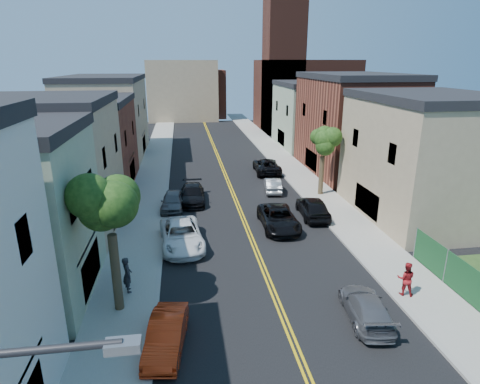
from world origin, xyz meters
name	(u,v)px	position (x,y,z in m)	size (l,w,h in m)	color
sidewalk_left	(153,173)	(-7.90, 40.00, 0.07)	(3.20, 100.00, 0.15)	gray
sidewalk_right	(292,168)	(7.90, 40.00, 0.07)	(3.20, 100.00, 0.15)	gray
curb_left	(169,172)	(-6.15, 40.00, 0.07)	(0.30, 100.00, 0.15)	gray
curb_right	(277,168)	(6.15, 40.00, 0.07)	(0.30, 100.00, 0.15)	gray
bldg_left_tan_near	(46,171)	(-14.00, 25.00, 4.50)	(9.00, 10.00, 9.00)	#998466
bldg_left_brick	(82,146)	(-14.00, 36.00, 4.00)	(9.00, 12.00, 8.00)	brown
bldg_left_tan_far	(106,119)	(-14.00, 50.00, 4.75)	(9.00, 16.00, 9.50)	#998466
bldg_right_tan	(425,161)	(14.00, 24.00, 4.50)	(9.00, 12.00, 9.00)	#998466
bldg_right_brick	(352,126)	(14.00, 38.00, 5.00)	(9.00, 14.00, 10.00)	brown
bldg_right_palegrn	(312,117)	(14.00, 52.00, 4.25)	(9.00, 12.00, 8.50)	gray
church	(299,88)	(16.33, 67.07, 7.24)	(16.20, 14.20, 22.60)	#4C2319
backdrop_left	(183,91)	(-4.00, 82.00, 6.00)	(14.00, 8.00, 12.00)	#998466
backdrop_center	(201,94)	(0.00, 86.00, 5.00)	(10.00, 8.00, 10.00)	brown
tree_left_mid	(107,184)	(-7.88, 14.01, 6.58)	(5.20, 5.20, 9.29)	#362A1B
tree_right_far	(324,133)	(7.92, 30.01, 5.76)	(4.40, 4.40, 8.03)	#362A1B
red_sedan	(166,335)	(-5.50, 10.88, 0.68)	(1.44, 4.14, 1.36)	red
white_pickup	(182,235)	(-4.79, 20.95, 0.80)	(2.66, 5.77, 1.60)	white
grey_car_left	(173,201)	(-5.50, 28.10, 0.75)	(1.77, 4.40, 1.50)	#4F5155
black_car_left	(193,194)	(-3.80, 29.73, 0.74)	(2.07, 5.10, 1.48)	black
grey_car_right	(366,307)	(3.85, 11.62, 0.65)	(1.81, 4.45, 1.29)	#505257
black_car_right	(313,207)	(5.50, 24.85, 0.83)	(1.96, 4.88, 1.66)	black
silver_car_right	(273,185)	(3.80, 31.74, 0.66)	(1.41, 4.03, 1.33)	#95989B
dark_car_right_far	(267,166)	(4.62, 38.48, 0.79)	(2.61, 5.67, 1.57)	black
black_suv_lane	(279,218)	(2.31, 23.09, 0.76)	(2.51, 5.44, 1.51)	black
pedestrian_left	(127,275)	(-7.63, 15.53, 1.13)	(0.71, 0.47, 1.96)	#222329
pedestrian_right	(406,279)	(6.70, 13.16, 1.07)	(0.89, 0.70, 1.84)	maroon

